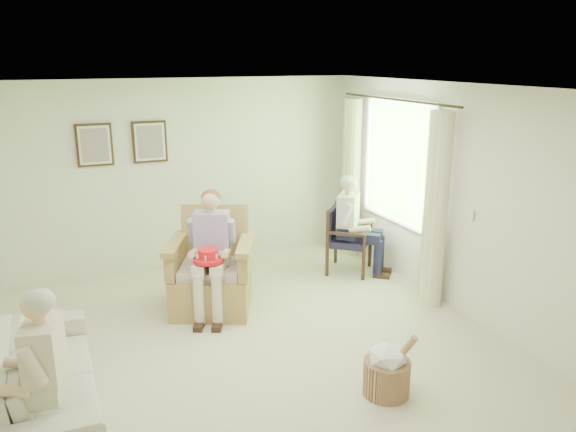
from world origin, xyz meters
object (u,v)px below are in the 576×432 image
(wicker_armchair, at_px, (211,278))
(wood_armchair, at_px, (347,236))
(person_sofa, at_px, (39,365))
(hatbox, at_px, (387,370))
(person_wicker, at_px, (213,244))
(sofa, at_px, (44,376))
(red_hat, at_px, (208,257))
(person_dark, at_px, (353,219))

(wicker_armchair, bearing_deg, wood_armchair, 37.05)
(person_sofa, distance_m, hatbox, 2.82)
(wicker_armchair, relative_size, person_wicker, 0.83)
(sofa, relative_size, red_hat, 5.93)
(sofa, xyz_separation_m, person_dark, (3.90, 1.66, 0.47))
(wood_armchair, distance_m, hatbox, 3.03)
(wicker_armchair, height_order, sofa, wicker_armchair)
(person_wicker, xyz_separation_m, hatbox, (0.91, -2.19, -0.61))
(sofa, xyz_separation_m, person_wicker, (1.83, 1.21, 0.55))
(person_wicker, xyz_separation_m, person_sofa, (-1.83, -1.77, -0.13))
(wood_armchair, distance_m, person_dark, 0.32)
(red_hat, bearing_deg, wicker_armchair, 71.73)
(wicker_armchair, height_order, person_dark, person_dark)
(wood_armchair, xyz_separation_m, sofa, (-3.90, -1.81, -0.20))
(person_dark, bearing_deg, hatbox, -162.83)
(person_dark, xyz_separation_m, red_hat, (-2.18, -0.63, -0.01))
(wood_armchair, height_order, red_hat, wood_armchair)
(person_sofa, bearing_deg, sofa, -167.37)
(red_hat, relative_size, hatbox, 0.56)
(hatbox, bearing_deg, sofa, 160.34)
(sofa, relative_size, person_wicker, 1.42)
(sofa, bearing_deg, wicker_armchair, -53.43)
(wood_armchair, relative_size, person_dark, 0.67)
(person_dark, relative_size, person_sofa, 1.06)
(wood_armchair, height_order, hatbox, wood_armchair)
(person_wicker, height_order, hatbox, person_wicker)
(sofa, distance_m, red_hat, 2.06)
(sofa, relative_size, person_sofa, 1.60)
(wood_armchair, bearing_deg, person_wicker, 147.06)
(wood_armchair, height_order, sofa, wood_armchair)
(wood_armchair, relative_size, hatbox, 1.48)
(sofa, height_order, person_dark, person_dark)
(wicker_armchair, bearing_deg, sofa, -118.65)
(sofa, bearing_deg, wood_armchair, -65.10)
(sofa, height_order, hatbox, hatbox)
(person_dark, distance_m, hatbox, 2.93)
(wicker_armchair, xyz_separation_m, person_dark, (2.07, 0.30, 0.40))
(sofa, bearing_deg, person_sofa, 180.00)
(wicker_armchair, height_order, wood_armchair, wicker_armchair)
(wicker_armchair, height_order, red_hat, wicker_armchair)
(wood_armchair, bearing_deg, sofa, 155.68)
(wicker_armchair, bearing_deg, person_sofa, -108.82)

